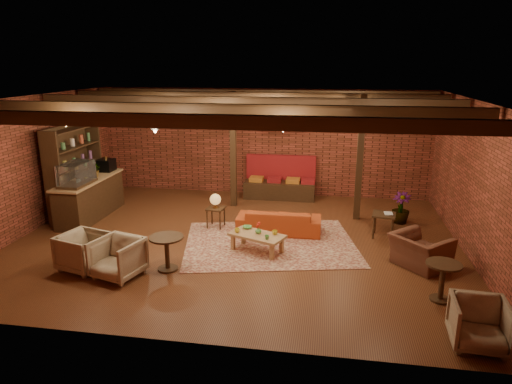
% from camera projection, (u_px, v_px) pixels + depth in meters
% --- Properties ---
extents(floor, '(10.00, 10.00, 0.00)m').
position_uv_depth(floor, '(236.00, 240.00, 10.49)').
color(floor, '#3E1C0F').
rests_on(floor, ground).
extents(ceiling, '(10.00, 8.00, 0.02)m').
position_uv_depth(ceiling, '(234.00, 99.00, 9.61)').
color(ceiling, black).
rests_on(ceiling, wall_back).
extents(wall_back, '(10.00, 0.02, 3.20)m').
position_uv_depth(wall_back, '(262.00, 142.00, 13.85)').
color(wall_back, maroon).
rests_on(wall_back, ground).
extents(wall_front, '(10.00, 0.02, 3.20)m').
position_uv_depth(wall_front, '(176.00, 240.00, 6.26)').
color(wall_front, maroon).
rests_on(wall_front, ground).
extents(wall_left, '(0.02, 8.00, 3.20)m').
position_uv_depth(wall_left, '(29.00, 165.00, 10.83)').
color(wall_left, maroon).
rests_on(wall_left, ground).
extents(wall_right, '(0.02, 8.00, 3.20)m').
position_uv_depth(wall_right, '(476.00, 182.00, 9.27)').
color(wall_right, maroon).
rests_on(wall_right, ground).
extents(ceiling_beams, '(9.80, 6.40, 0.22)m').
position_uv_depth(ceiling_beams, '(234.00, 105.00, 9.64)').
color(ceiling_beams, black).
rests_on(ceiling_beams, ceiling).
extents(ceiling_pipe, '(9.60, 0.12, 0.12)m').
position_uv_depth(ceiling_pipe, '(248.00, 108.00, 11.22)').
color(ceiling_pipe, black).
rests_on(ceiling_pipe, ceiling).
extents(post_left, '(0.16, 0.16, 3.20)m').
position_uv_depth(post_left, '(233.00, 150.00, 12.61)').
color(post_left, black).
rests_on(post_left, ground).
extents(post_right, '(0.16, 0.16, 3.20)m').
position_uv_depth(post_right, '(360.00, 159.00, 11.51)').
color(post_right, black).
rests_on(post_right, ground).
extents(service_counter, '(0.80, 2.50, 1.60)m').
position_uv_depth(service_counter, '(89.00, 188.00, 11.86)').
color(service_counter, black).
rests_on(service_counter, ground).
extents(plant_counter, '(0.35, 0.39, 0.30)m').
position_uv_depth(plant_counter, '(95.00, 171.00, 11.92)').
color(plant_counter, '#337F33').
rests_on(plant_counter, service_counter).
extents(shelving_hutch, '(0.52, 2.00, 2.40)m').
position_uv_depth(shelving_hutch, '(75.00, 171.00, 11.90)').
color(shelving_hutch, black).
rests_on(shelving_hutch, ground).
extents(banquette, '(2.10, 0.70, 1.00)m').
position_uv_depth(banquette, '(280.00, 182.00, 13.63)').
color(banquette, maroon).
rests_on(banquette, ground).
extents(service_sign, '(0.86, 0.06, 0.30)m').
position_uv_depth(service_sign, '(279.00, 122.00, 12.69)').
color(service_sign, orange).
rests_on(service_sign, ceiling).
extents(ceiling_spotlights, '(6.40, 4.40, 0.28)m').
position_uv_depth(ceiling_spotlights, '(235.00, 115.00, 9.70)').
color(ceiling_spotlights, black).
rests_on(ceiling_spotlights, ceiling).
extents(rug, '(4.31, 3.63, 0.01)m').
position_uv_depth(rug, '(270.00, 243.00, 10.32)').
color(rug, maroon).
rests_on(rug, floor).
extents(sofa, '(2.00, 0.81, 0.58)m').
position_uv_depth(sofa, '(279.00, 221.00, 10.90)').
color(sofa, '#A13916').
rests_on(sofa, floor).
extents(coffee_table, '(1.31, 0.99, 0.65)m').
position_uv_depth(coffee_table, '(257.00, 236.00, 9.79)').
color(coffee_table, '#A36E4C').
rests_on(coffee_table, floor).
extents(side_table_lamp, '(0.45, 0.45, 0.86)m').
position_uv_depth(side_table_lamp, '(215.00, 202.00, 11.15)').
color(side_table_lamp, black).
rests_on(side_table_lamp, floor).
extents(round_table_left, '(0.67, 0.67, 0.70)m').
position_uv_depth(round_table_left, '(167.00, 247.00, 8.90)').
color(round_table_left, black).
rests_on(round_table_left, floor).
extents(armchair_a, '(0.94, 0.98, 0.83)m').
position_uv_depth(armchair_a, '(83.00, 250.00, 8.94)').
color(armchair_a, beige).
rests_on(armchair_a, floor).
extents(armchair_b, '(1.00, 0.96, 0.84)m').
position_uv_depth(armchair_b, '(117.00, 256.00, 8.62)').
color(armchair_b, beige).
rests_on(armchair_b, floor).
extents(armchair_right, '(1.17, 1.20, 0.89)m').
position_uv_depth(armchair_right, '(421.00, 246.00, 9.04)').
color(armchair_right, brown).
rests_on(armchair_right, floor).
extents(side_table_book, '(0.59, 0.59, 0.59)m').
position_uv_depth(side_table_book, '(384.00, 215.00, 10.57)').
color(side_table_book, black).
rests_on(side_table_book, floor).
extents(round_table_right, '(0.59, 0.59, 0.69)m').
position_uv_depth(round_table_right, '(443.00, 276.00, 7.74)').
color(round_table_right, black).
rests_on(round_table_right, floor).
extents(armchair_far, '(0.80, 0.76, 0.78)m').
position_uv_depth(armchair_far, '(480.00, 322.00, 6.50)').
color(armchair_far, beige).
rests_on(armchair_far, floor).
extents(plant_tall, '(1.76, 1.76, 2.41)m').
position_uv_depth(plant_tall, '(404.00, 177.00, 11.30)').
color(plant_tall, '#4C7F4C').
rests_on(plant_tall, floor).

